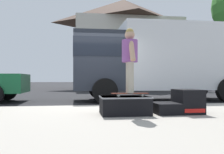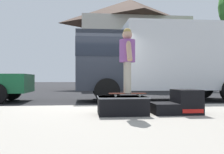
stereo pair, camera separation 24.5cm
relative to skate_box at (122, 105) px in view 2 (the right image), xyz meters
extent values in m
plane|color=black|center=(-0.32, 2.47, -0.33)|extent=(140.00, 140.00, 0.00)
cube|color=#A8A093|center=(-0.32, -0.53, -0.27)|extent=(50.00, 5.00, 0.12)
cube|color=black|center=(0.00, 0.00, -0.01)|extent=(1.01, 0.74, 0.38)
cube|color=gray|center=(0.00, 0.00, 0.16)|extent=(1.03, 0.76, 0.03)
cube|color=black|center=(0.90, 0.00, -0.09)|extent=(0.51, 0.68, 0.23)
cube|color=black|center=(1.41, 0.00, 0.05)|extent=(0.51, 0.68, 0.52)
cube|color=red|center=(1.41, -0.34, -0.11)|extent=(0.45, 0.01, 0.08)
cube|color=#4C1E14|center=(0.10, -0.04, 0.24)|extent=(0.79, 0.24, 0.02)
cylinder|color=silver|center=(0.36, 0.04, 0.20)|extent=(0.05, 0.03, 0.05)
cylinder|color=silver|center=(0.35, -0.14, 0.20)|extent=(0.05, 0.03, 0.05)
cylinder|color=silver|center=(-0.14, 0.06, 0.20)|extent=(0.05, 0.03, 0.05)
cylinder|color=silver|center=(-0.15, -0.12, 0.20)|extent=(0.05, 0.03, 0.05)
cylinder|color=#B7AD99|center=(0.10, 0.04, 0.57)|extent=(0.13, 0.13, 0.65)
cylinder|color=#B7AD99|center=(0.10, -0.12, 0.57)|extent=(0.13, 0.13, 0.65)
cylinder|color=#8C4C99|center=(0.10, -0.04, 1.13)|extent=(0.33, 0.33, 0.47)
cylinder|color=tan|center=(0.10, 0.17, 1.12)|extent=(0.10, 0.29, 0.45)
cylinder|color=tan|center=(0.10, -0.25, 1.12)|extent=(0.10, 0.29, 0.45)
sphere|color=tan|center=(0.10, -0.04, 1.47)|extent=(0.21, 0.21, 0.21)
sphere|color=tan|center=(0.10, -0.04, 1.53)|extent=(0.17, 0.17, 0.17)
cube|color=white|center=(3.28, 4.67, 1.42)|extent=(5.00, 2.35, 2.60)
cube|color=#282D38|center=(-0.17, 4.67, 1.22)|extent=(1.90, 2.16, 2.20)
cube|color=black|center=(-0.17, 4.67, 1.71)|extent=(1.92, 2.19, 0.70)
cylinder|color=black|center=(-0.01, 3.50, 0.12)|extent=(0.90, 0.28, 0.90)
cylinder|color=black|center=(-0.01, 5.85, 0.12)|extent=(0.90, 0.28, 0.90)
cylinder|color=black|center=(4.68, 5.85, 0.12)|extent=(0.90, 0.28, 0.90)
cylinder|color=black|center=(-3.82, 5.63, 0.03)|extent=(0.72, 0.24, 0.72)
cube|color=beige|center=(3.46, 17.85, 2.67)|extent=(9.00, 7.50, 6.00)
cube|color=#B2ADA3|center=(3.46, 13.85, 1.07)|extent=(9.00, 0.50, 2.80)
pyramid|color=#473328|center=(3.46, 17.85, 6.87)|extent=(9.54, 7.95, 2.40)
camera|label=1|loc=(-1.03, -5.17, 0.54)|focal=39.91mm
camera|label=2|loc=(-0.78, -5.20, 0.54)|focal=39.91mm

